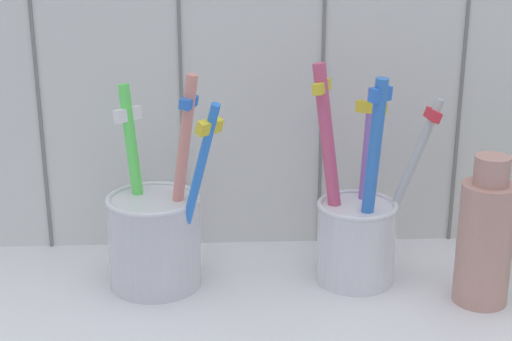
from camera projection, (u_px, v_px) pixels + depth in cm
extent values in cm
cube|color=silver|center=(257.00, 306.00, 66.50)|extent=(64.00, 22.00, 2.00)
cube|color=silver|center=(251.00, 28.00, 70.89)|extent=(64.00, 2.00, 45.00)
cube|color=gray|center=(32.00, 31.00, 69.04)|extent=(0.30, 0.20, 45.00)
cube|color=gray|center=(179.00, 30.00, 69.58)|extent=(0.30, 0.20, 45.00)
cube|color=gray|center=(324.00, 29.00, 70.12)|extent=(0.30, 0.20, 45.00)
cube|color=gray|center=(466.00, 28.00, 70.66)|extent=(0.30, 0.20, 45.00)
cylinder|color=silver|center=(155.00, 242.00, 67.11)|extent=(7.80, 7.80, 7.77)
torus|color=silver|center=(153.00, 199.00, 65.85)|extent=(7.91, 7.91, 0.50)
cylinder|color=#61F55E|center=(136.00, 182.00, 66.90)|extent=(2.82, 2.85, 16.77)
cube|color=white|center=(128.00, 114.00, 65.47)|extent=(2.32, 2.30, 1.15)
cylinder|color=#E58A7D|center=(180.00, 181.00, 65.13)|extent=(3.71, 2.04, 18.15)
cube|color=blue|center=(189.00, 102.00, 62.69)|extent=(1.60, 2.26, 0.93)
cylinder|color=#2C77E8|center=(192.00, 199.00, 63.08)|extent=(5.08, 5.48, 16.91)
cube|color=yellow|center=(209.00, 127.00, 59.48)|extent=(2.27, 2.19, 1.22)
cylinder|color=silver|center=(356.00, 243.00, 67.97)|extent=(6.74, 6.74, 6.92)
torus|color=silver|center=(358.00, 205.00, 66.85)|extent=(6.91, 6.91, 0.50)
cylinder|color=#D34F77|center=(331.00, 173.00, 66.36)|extent=(3.86, 2.66, 18.63)
cube|color=yellow|center=(322.00, 87.00, 64.39)|extent=(1.94, 2.69, 1.00)
cylinder|color=#9262C2|center=(365.00, 182.00, 68.19)|extent=(2.31, 3.60, 16.07)
cube|color=yellow|center=(371.00, 107.00, 67.04)|extent=(2.74, 1.95, 1.15)
cylinder|color=blue|center=(370.00, 184.00, 64.60)|extent=(2.31, 2.62, 17.97)
cube|color=blue|center=(380.00, 94.00, 61.69)|extent=(2.06, 1.80, 1.17)
cylinder|color=#B9C0C2|center=(401.00, 189.00, 67.02)|extent=(6.49, 1.41, 15.70)
cube|color=#E5333F|center=(433.00, 115.00, 65.26)|extent=(1.13, 2.26, 1.05)
cylinder|color=tan|center=(484.00, 244.00, 63.78)|extent=(4.44, 4.44, 10.20)
cylinder|color=tan|center=(492.00, 170.00, 61.76)|extent=(2.81, 2.81, 2.31)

